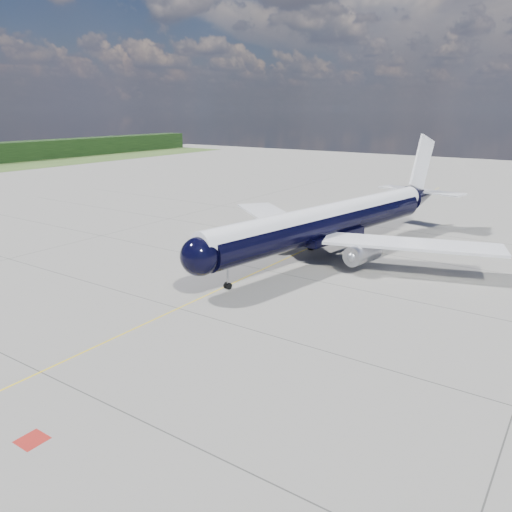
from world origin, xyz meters
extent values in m
plane|color=gray|center=(0.00, 30.00, 0.00)|extent=(320.00, 320.00, 0.00)
cube|color=yellow|center=(0.00, 25.00, 0.00)|extent=(0.16, 160.00, 0.01)
cube|color=maroon|center=(6.80, -10.00, 0.00)|extent=(1.60, 1.60, 0.01)
cylinder|color=black|center=(3.92, 34.48, 4.49)|extent=(11.47, 40.66, 4.06)
sphere|color=black|center=(-0.02, 13.48, 4.49)|extent=(4.74, 4.74, 4.06)
cone|color=black|center=(8.55, 59.17, 5.13)|extent=(5.37, 8.10, 4.06)
cylinder|color=white|center=(3.92, 34.48, 5.50)|extent=(10.99, 42.60, 3.17)
cube|color=black|center=(-0.06, 13.27, 5.08)|extent=(2.76, 1.73, 0.59)
cube|color=white|center=(-6.81, 38.13, 3.53)|extent=(19.37, 16.98, 0.34)
cube|color=white|center=(15.24, 33.99, 3.53)|extent=(21.18, 11.23, 0.34)
cube|color=black|center=(3.92, 34.48, 2.99)|extent=(6.38, 11.33, 1.07)
cylinder|color=#B7B7BF|center=(-3.30, 33.66, 2.30)|extent=(3.26, 5.27, 2.39)
cylinder|color=#B7B7BF|center=(10.35, 31.10, 2.30)|extent=(3.26, 5.27, 2.39)
sphere|color=gray|center=(-3.72, 31.46, 2.30)|extent=(1.37, 1.37, 1.18)
sphere|color=gray|center=(9.94, 28.90, 2.30)|extent=(1.37, 1.37, 1.18)
cube|color=white|center=(-3.26, 33.87, 3.10)|extent=(0.86, 3.40, 1.18)
cube|color=white|center=(10.39, 31.31, 3.10)|extent=(0.86, 3.40, 1.18)
cube|color=white|center=(8.45, 58.64, 10.58)|extent=(1.58, 6.73, 9.11)
cube|color=white|center=(8.55, 59.17, 5.98)|extent=(14.28, 5.92, 0.24)
cylinder|color=gray|center=(0.67, 17.15, 1.34)|extent=(0.22, 0.22, 2.24)
cylinder|color=black|center=(0.46, 17.19, 0.37)|extent=(0.33, 0.77, 0.75)
cylinder|color=black|center=(0.88, 17.11, 0.37)|extent=(0.33, 0.77, 0.75)
cylinder|color=gray|center=(0.85, 36.69, 1.44)|extent=(0.32, 0.32, 2.03)
cylinder|color=gray|center=(7.58, 35.43, 1.44)|extent=(0.32, 0.32, 2.03)
cylinder|color=black|center=(0.74, 36.11, 0.59)|extent=(0.69, 1.24, 1.18)
cylinder|color=black|center=(0.96, 37.27, 0.59)|extent=(0.69, 1.24, 1.18)
cylinder|color=black|center=(7.47, 34.85, 0.59)|extent=(0.69, 1.24, 1.18)
cylinder|color=black|center=(7.68, 36.01, 0.59)|extent=(0.69, 1.24, 1.18)
camera|label=1|loc=(32.03, -23.38, 18.87)|focal=35.00mm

